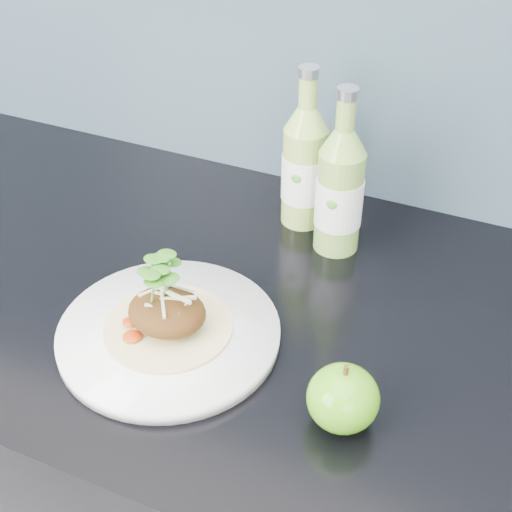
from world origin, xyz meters
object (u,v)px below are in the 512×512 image
object	(u,v)px
dinner_plate	(169,333)
green_apple	(343,398)
cider_bottle_right	(340,191)
cider_bottle_left	(304,167)

from	to	relation	value
dinner_plate	green_apple	xyz separation A→B (m)	(0.21, -0.03, 0.03)
green_apple	cider_bottle_right	bearing A→B (deg)	109.98
cider_bottle_right	dinner_plate	bearing A→B (deg)	-105.89
dinner_plate	cider_bottle_left	world-z (taller)	cider_bottle_left
green_apple	cider_bottle_right	size ratio (longest dim) A/B	0.37
cider_bottle_left	dinner_plate	bearing A→B (deg)	-82.43
cider_bottle_left	cider_bottle_right	xyz separation A→B (m)	(0.06, -0.04, 0.00)
green_apple	cider_bottle_right	distance (m)	0.30
green_apple	cider_bottle_left	bearing A→B (deg)	117.22
dinner_plate	green_apple	distance (m)	0.22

